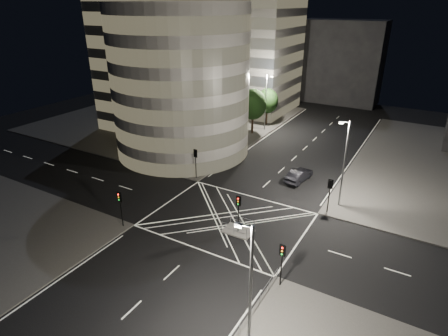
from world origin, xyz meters
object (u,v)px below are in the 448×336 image
Objects in this scene: traffic_signal_fr at (330,190)px; street_lamp_left_far at (266,100)px; street_lamp_right_far at (344,162)px; street_lamp_right_near at (250,289)px; sedan at (299,175)px; traffic_signal_nl at (120,203)px; central_island at (238,231)px; traffic_signal_fl at (196,158)px; traffic_signal_island at (239,207)px; traffic_signal_nr at (282,257)px; street_lamp_left_near at (212,128)px.

street_lamp_left_far reaches higher than traffic_signal_fr.
street_lamp_right_near is (0.00, -23.00, 0.00)m from street_lamp_right_far.
sedan is (-5.58, 6.15, -2.09)m from traffic_signal_fr.
traffic_signal_fr is (17.60, 13.60, 0.00)m from traffic_signal_nl.
central_island is 33.95m from street_lamp_left_far.
traffic_signal_fr is at bearing 0.00° from traffic_signal_fl.
traffic_signal_island is 0.80× the size of sedan.
traffic_signal_fl is 27.79m from street_lamp_right_near.
traffic_signal_fl is at bearing 90.00° from traffic_signal_nl.
traffic_signal_island is at bearing 142.07° from traffic_signal_nr.
street_lamp_right_far reaches higher than central_island.
street_lamp_right_near is (0.64, -7.20, 2.63)m from traffic_signal_nr.
traffic_signal_island is 17.89m from street_lamp_left_near.
street_lamp_left_far and street_lamp_right_far have the same top height.
traffic_signal_fr and traffic_signal_island have the same top height.
sedan is (1.22, 14.45, -2.09)m from traffic_signal_island.
traffic_signal_nl is (0.00, -13.60, 0.00)m from traffic_signal_fl.
traffic_signal_nr is 41.15m from street_lamp_left_far.
traffic_signal_nl is at bearing 158.45° from street_lamp_right_near.
street_lamp_right_far reaches higher than traffic_signal_nr.
street_lamp_right_far is at bearing 54.70° from central_island.
street_lamp_left_far is (-18.24, 23.20, 2.63)m from traffic_signal_fr.
central_island is 9.08m from traffic_signal_nr.
traffic_signal_nl is 0.80× the size of sedan.
street_lamp_left_near and street_lamp_right_near have the same top height.
traffic_signal_nl is at bearing -88.06° from street_lamp_left_near.
traffic_signal_island is at bearing -129.33° from traffic_signal_fr.
traffic_signal_fl and traffic_signal_nl have the same top height.
street_lamp_right_near is (0.64, -20.80, 2.63)m from traffic_signal_fr.
central_island is 0.75× the size of traffic_signal_fl.
sedan is at bearing 4.28° from street_lamp_left_near.
traffic_signal_island is 13.13m from street_lamp_right_far.
traffic_signal_fl is 1.00× the size of traffic_signal_fr.
traffic_signal_fl is 0.80× the size of sedan.
traffic_signal_nl is 17.60m from traffic_signal_nr.
street_lamp_left_near reaches higher than sedan.
street_lamp_left_far and street_lamp_right_near have the same top height.
traffic_signal_nr is 16.03m from street_lamp_right_far.
central_island is 0.30× the size of street_lamp_right_far.
traffic_signal_nl is at bearing 66.18° from sedan.
traffic_signal_nl is at bearing -139.09° from street_lamp_right_far.
street_lamp_right_far is (0.64, 2.20, 2.63)m from traffic_signal_fr.
traffic_signal_fl and traffic_signal_fr have the same top height.
street_lamp_left_near is (-0.64, 18.80, 2.63)m from traffic_signal_nl.
sedan is at bearing 85.15° from traffic_signal_island.
traffic_signal_nl is 1.00× the size of traffic_signal_nr.
traffic_signal_nl and traffic_signal_nr have the same top height.
street_lamp_right_far reaches higher than traffic_signal_island.
street_lamp_right_far and street_lamp_right_near have the same top height.
traffic_signal_fl is at bearing -173.12° from street_lamp_right_far.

